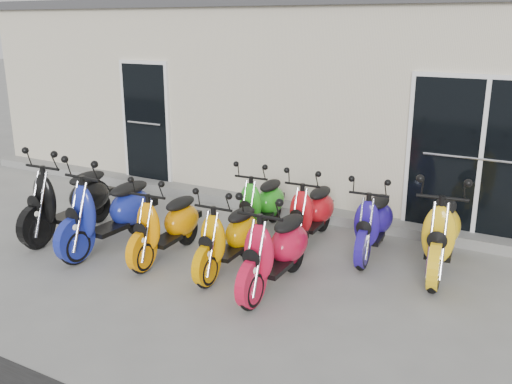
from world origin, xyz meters
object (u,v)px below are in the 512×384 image
(scooter_back_green, at_px, (261,195))
(scooter_front_orange_b, at_px, (229,227))
(scooter_front_black, at_px, (68,189))
(scooter_back_blue, at_px, (374,213))
(scooter_front_blue, at_px, (109,201))
(scooter_back_yellow, at_px, (442,221))
(scooter_front_orange_a, at_px, (166,215))
(scooter_front_red, at_px, (275,238))
(scooter_back_red, at_px, (312,203))

(scooter_back_green, bearing_deg, scooter_front_orange_b, -82.15)
(scooter_front_black, xyz_separation_m, scooter_back_blue, (4.03, 1.42, -0.10))
(scooter_front_blue, relative_size, scooter_front_orange_b, 1.19)
(scooter_back_blue, xyz_separation_m, scooter_back_yellow, (0.88, -0.11, 0.08))
(scooter_front_orange_b, bearing_deg, scooter_front_orange_a, -179.95)
(scooter_front_orange_b, height_order, scooter_back_yellow, scooter_back_yellow)
(scooter_front_blue, distance_m, scooter_front_red, 2.50)
(scooter_back_yellow, bearing_deg, scooter_back_red, 168.65)
(scooter_front_orange_b, distance_m, scooter_back_red, 1.45)
(scooter_front_blue, bearing_deg, scooter_front_orange_a, 9.40)
(scooter_front_orange_b, xyz_separation_m, scooter_back_yellow, (2.25, 1.25, 0.09))
(scooter_front_red, distance_m, scooter_back_red, 1.55)
(scooter_front_red, relative_size, scooter_back_red, 1.08)
(scooter_front_orange_b, relative_size, scooter_back_red, 1.00)
(scooter_front_black, relative_size, scooter_back_blue, 1.18)
(scooter_front_orange_a, height_order, scooter_front_orange_b, scooter_front_orange_a)
(scooter_back_red, distance_m, scooter_back_blue, 0.88)
(scooter_front_orange_b, relative_size, scooter_front_red, 0.92)
(scooter_front_red, height_order, scooter_back_green, scooter_front_red)
(scooter_front_black, xyz_separation_m, scooter_back_yellow, (4.91, 1.30, -0.02))
(scooter_front_orange_a, bearing_deg, scooter_back_yellow, 18.46)
(scooter_front_orange_b, xyz_separation_m, scooter_front_red, (0.72, -0.16, 0.05))
(scooter_front_black, distance_m, scooter_front_red, 3.39)
(scooter_front_black, relative_size, scooter_front_orange_b, 1.19)
(scooter_front_orange_a, relative_size, scooter_front_red, 0.94)
(scooter_front_black, height_order, scooter_back_yellow, scooter_front_black)
(scooter_front_black, distance_m, scooter_back_blue, 4.27)
(scooter_front_blue, height_order, scooter_back_blue, scooter_front_blue)
(scooter_front_orange_b, height_order, scooter_front_red, scooter_front_red)
(scooter_front_black, xyz_separation_m, scooter_front_blue, (0.88, -0.12, -0.00))
(scooter_back_blue, bearing_deg, scooter_front_black, -166.38)
(scooter_front_black, xyz_separation_m, scooter_front_orange_b, (2.66, 0.05, -0.11))
(scooter_front_blue, height_order, scooter_front_red, scooter_front_blue)
(scooter_front_black, bearing_deg, scooter_back_yellow, 11.86)
(scooter_front_orange_b, xyz_separation_m, scooter_back_blue, (1.37, 1.36, 0.01))
(scooter_back_red, height_order, scooter_back_blue, scooter_back_blue)
(scooter_back_green, bearing_deg, scooter_front_orange_a, -118.09)
(scooter_front_blue, xyz_separation_m, scooter_back_red, (2.26, 1.54, -0.10))
(scooter_front_black, bearing_deg, scooter_front_orange_b, -1.85)
(scooter_front_red, xyz_separation_m, scooter_back_red, (-0.24, 1.53, -0.05))
(scooter_front_black, distance_m, scooter_back_red, 3.45)
(scooter_front_black, xyz_separation_m, scooter_front_orange_a, (1.74, 0.01, -0.10))
(scooter_front_blue, bearing_deg, scooter_front_black, 173.72)
(scooter_front_blue, bearing_deg, scooter_back_red, 35.46)
(scooter_front_orange_a, bearing_deg, scooter_back_red, 41.48)
(scooter_back_green, bearing_deg, scooter_back_yellow, -7.76)
(scooter_front_red, bearing_deg, scooter_front_orange_a, 174.69)
(scooter_front_black, height_order, scooter_back_red, scooter_front_black)
(scooter_front_orange_a, bearing_deg, scooter_front_black, 176.48)
(scooter_back_green, height_order, scooter_back_red, scooter_back_red)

